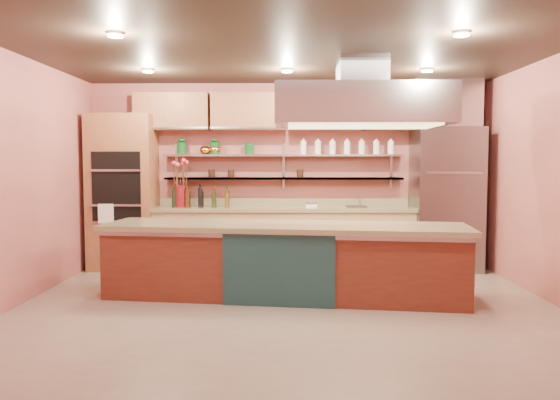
{
  "coord_description": "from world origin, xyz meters",
  "views": [
    {
      "loc": [
        -0.02,
        -5.93,
        1.6
      ],
      "look_at": [
        -0.09,
        1.0,
        1.12
      ],
      "focal_mm": 35.0,
      "sensor_mm": 36.0,
      "label": 1
    }
  ],
  "objects_px": {
    "refrigerator": "(446,199)",
    "copper_kettle": "(205,150)",
    "island": "(284,261)",
    "green_canister": "(249,149)",
    "kitchen_scale": "(311,204)",
    "flower_vase": "(180,196)"
  },
  "relations": [
    {
      "from": "refrigerator",
      "to": "green_canister",
      "type": "xyz_separation_m",
      "value": [
        -2.92,
        0.23,
        0.75
      ]
    },
    {
      "from": "flower_vase",
      "to": "kitchen_scale",
      "type": "height_order",
      "value": "flower_vase"
    },
    {
      "from": "island",
      "to": "copper_kettle",
      "type": "height_order",
      "value": "copper_kettle"
    },
    {
      "from": "island",
      "to": "green_canister",
      "type": "distance_m",
      "value": 2.41
    },
    {
      "from": "kitchen_scale",
      "to": "copper_kettle",
      "type": "relative_size",
      "value": 1.01
    },
    {
      "from": "refrigerator",
      "to": "flower_vase",
      "type": "height_order",
      "value": "refrigerator"
    },
    {
      "from": "kitchen_scale",
      "to": "green_canister",
      "type": "relative_size",
      "value": 0.99
    },
    {
      "from": "refrigerator",
      "to": "island",
      "type": "xyz_separation_m",
      "value": [
        -2.39,
        -1.68,
        -0.62
      ]
    },
    {
      "from": "copper_kettle",
      "to": "green_canister",
      "type": "xyz_separation_m",
      "value": [
        0.67,
        0.0,
        0.02
      ]
    },
    {
      "from": "refrigerator",
      "to": "kitchen_scale",
      "type": "relative_size",
      "value": 12.77
    },
    {
      "from": "flower_vase",
      "to": "copper_kettle",
      "type": "xyz_separation_m",
      "value": [
        0.34,
        0.22,
        0.69
      ]
    },
    {
      "from": "flower_vase",
      "to": "green_canister",
      "type": "xyz_separation_m",
      "value": [
        1.01,
        0.22,
        0.71
      ]
    },
    {
      "from": "island",
      "to": "kitchen_scale",
      "type": "relative_size",
      "value": 25.33
    },
    {
      "from": "flower_vase",
      "to": "kitchen_scale",
      "type": "relative_size",
      "value": 1.97
    },
    {
      "from": "refrigerator",
      "to": "flower_vase",
      "type": "distance_m",
      "value": 3.94
    },
    {
      "from": "refrigerator",
      "to": "copper_kettle",
      "type": "relative_size",
      "value": 12.84
    },
    {
      "from": "flower_vase",
      "to": "island",
      "type": "bearing_deg",
      "value": -47.56
    },
    {
      "from": "refrigerator",
      "to": "copper_kettle",
      "type": "xyz_separation_m",
      "value": [
        -3.6,
        0.23,
        0.73
      ]
    },
    {
      "from": "flower_vase",
      "to": "kitchen_scale",
      "type": "xyz_separation_m",
      "value": [
        1.95,
        0.0,
        -0.12
      ]
    },
    {
      "from": "island",
      "to": "kitchen_scale",
      "type": "xyz_separation_m",
      "value": [
        0.4,
        1.69,
        0.54
      ]
    },
    {
      "from": "kitchen_scale",
      "to": "green_canister",
      "type": "bearing_deg",
      "value": 158.41
    },
    {
      "from": "island",
      "to": "copper_kettle",
      "type": "relative_size",
      "value": 25.47
    }
  ]
}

